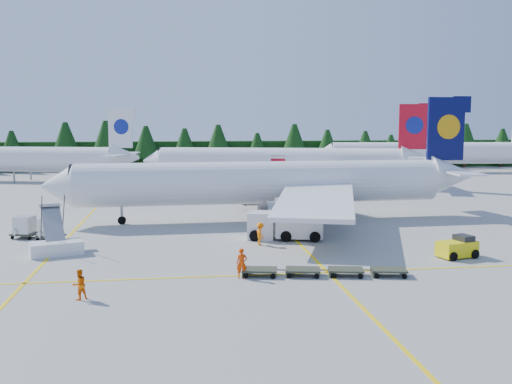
{
  "coord_description": "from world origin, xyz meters",
  "views": [
    {
      "loc": [
        -4.04,
        -43.2,
        10.34
      ],
      "look_at": [
        3.37,
        11.25,
        3.5
      ],
      "focal_mm": 40.0,
      "sensor_mm": 36.0,
      "label": 1
    }
  ],
  "objects": [
    {
      "name": "ground",
      "position": [
        0.0,
        0.0,
        0.0
      ],
      "size": [
        320.0,
        320.0,
        0.0
      ],
      "primitive_type": "plane",
      "color": "gray",
      "rests_on": "ground"
    },
    {
      "name": "taxi_stripe_a",
      "position": [
        -14.0,
        20.0,
        0.01
      ],
      "size": [
        0.25,
        120.0,
        0.01
      ],
      "primitive_type": "cube",
      "color": "yellow",
      "rests_on": "ground"
    },
    {
      "name": "taxi_stripe_b",
      "position": [
        6.0,
        20.0,
        0.01
      ],
      "size": [
        0.25,
        120.0,
        0.01
      ],
      "primitive_type": "cube",
      "color": "yellow",
      "rests_on": "ground"
    },
    {
      "name": "taxi_stripe_cross",
      "position": [
        0.0,
        -6.0,
        0.01
      ],
      "size": [
        80.0,
        0.25,
        0.01
      ],
      "primitive_type": "cube",
      "color": "yellow",
      "rests_on": "ground"
    },
    {
      "name": "treeline_hedge",
      "position": [
        0.0,
        82.0,
        3.0
      ],
      "size": [
        220.0,
        4.0,
        6.0
      ],
      "primitive_type": "cube",
      "color": "black",
      "rests_on": "ground"
    },
    {
      "name": "airliner_navy",
      "position": [
        3.72,
        15.24,
        3.89
      ],
      "size": [
        44.48,
        36.59,
        12.93
      ],
      "rotation": [
        0.0,
        0.0,
        0.03
      ],
      "color": "white",
      "rests_on": "ground"
    },
    {
      "name": "airliner_red",
      "position": [
        10.88,
        45.22,
        3.89
      ],
      "size": [
        43.75,
        35.57,
        12.94
      ],
      "rotation": [
        0.0,
        0.0,
        -0.24
      ],
      "color": "white",
      "rests_on": "ground"
    },
    {
      "name": "airliner_far_left",
      "position": [
        -34.02,
        59.96,
        3.93
      ],
      "size": [
        42.31,
        13.72,
        12.52
      ],
      "rotation": [
        0.0,
        0.0,
        -0.25
      ],
      "color": "white",
      "rests_on": "ground"
    },
    {
      "name": "airliner_far_right",
      "position": [
        43.97,
        66.82,
        4.01
      ],
      "size": [
        43.92,
        8.35,
        12.78
      ],
      "rotation": [
        0.0,
        0.0,
        -0.1
      ],
      "color": "white",
      "rests_on": "ground"
    },
    {
      "name": "airstairs",
      "position": [
        -13.7,
        2.29,
        0.77
      ],
      "size": [
        4.35,
        5.91,
        3.52
      ],
      "rotation": [
        0.0,
        0.0,
        0.31
      ],
      "color": "white",
      "rests_on": "ground"
    },
    {
      "name": "service_truck",
      "position": [
        5.24,
        5.46,
        1.57
      ],
      "size": [
        6.94,
        3.83,
        3.17
      ],
      "rotation": [
        0.0,
        0.0,
        -0.23
      ],
      "color": "silver",
      "rests_on": "ground"
    },
    {
      "name": "baggage_tug",
      "position": [
        16.98,
        -3.05,
        0.77
      ],
      "size": [
        3.25,
        2.29,
        1.58
      ],
      "rotation": [
        0.0,
        0.0,
        0.27
      ],
      "color": "yellow",
      "rests_on": "ground"
    },
    {
      "name": "dolly_train",
      "position": [
        5.55,
        -6.85,
        0.43
      ],
      "size": [
        11.16,
        3.07,
        0.13
      ],
      "rotation": [
        0.0,
        0.0,
        -0.2
      ],
      "color": "#363A2A",
      "rests_on": "ground"
    },
    {
      "name": "uld_pair",
      "position": [
        -16.48,
        8.3,
        1.11
      ],
      "size": [
        4.97,
        3.5,
        1.64
      ],
      "rotation": [
        0.0,
        0.0,
        -0.31
      ],
      "color": "#363A2A",
      "rests_on": "ground"
    },
    {
      "name": "crew_a",
      "position": [
        -0.02,
        -6.65,
        1.01
      ],
      "size": [
        0.77,
        0.54,
        2.01
      ],
      "primitive_type": "imported",
      "rotation": [
        0.0,
        0.0,
        -0.09
      ],
      "color": "#E13C04",
      "rests_on": "ground"
    },
    {
      "name": "crew_b",
      "position": [
        -9.9,
        -9.88,
        0.9
      ],
      "size": [
        1.11,
        1.08,
        1.79
      ],
      "primitive_type": "imported",
      "rotation": [
        0.0,
        0.0,
        3.83
      ],
      "color": "#FC6505",
      "rests_on": "ground"
    },
    {
      "name": "crew_c",
      "position": [
        2.63,
        3.24,
        0.96
      ],
      "size": [
        0.67,
        0.88,
        1.92
      ],
      "primitive_type": "imported",
      "rotation": [
        0.0,
        0.0,
        1.75
      ],
      "color": "orange",
      "rests_on": "ground"
    }
  ]
}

